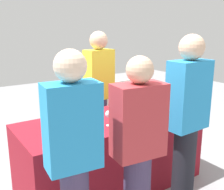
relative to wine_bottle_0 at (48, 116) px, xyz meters
name	(u,v)px	position (x,y,z in m)	size (l,w,h in m)	color
ground_plane	(112,184)	(0.66, -0.12, -0.90)	(12.00, 12.00, 0.00)	gray
tasting_table	(112,152)	(0.66, -0.12, -0.50)	(1.97, 0.82, 0.79)	maroon
wine_bottle_0	(48,116)	(0.00, 0.00, 0.00)	(0.07, 0.07, 0.30)	black
wine_bottle_1	(77,107)	(0.35, 0.07, 0.01)	(0.07, 0.07, 0.33)	black
wine_bottle_2	(117,102)	(0.82, 0.03, 0.01)	(0.08, 0.08, 0.33)	black
wine_bottle_3	(145,98)	(1.18, -0.03, 0.01)	(0.07, 0.07, 0.33)	black
wine_glass_0	(52,124)	(-0.05, -0.23, 0.00)	(0.07, 0.07, 0.15)	silver
wine_glass_1	(109,115)	(0.51, -0.30, 0.00)	(0.08, 0.08, 0.15)	silver
wine_glass_2	(132,108)	(0.86, -0.20, -0.01)	(0.07, 0.07, 0.13)	silver
server_pouring	(99,91)	(0.89, 0.52, 0.03)	(0.38, 0.24, 1.68)	#3F3351
guest_0	(74,156)	(-0.14, -0.85, -0.02)	(0.39, 0.24, 1.61)	#3F3351
guest_1	(138,147)	(0.38, -0.90, -0.07)	(0.42, 0.26, 1.54)	#3F3351
guest_2	(187,119)	(1.01, -0.83, 0.02)	(0.39, 0.23, 1.68)	black
menu_board	(116,112)	(1.40, 0.87, -0.43)	(0.56, 0.03, 0.94)	white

